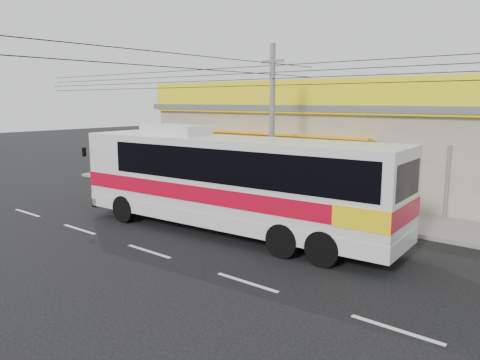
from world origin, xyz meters
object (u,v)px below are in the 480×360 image
object	(u,v)px
coach_bus	(235,178)
utility_pole	(272,74)
motorbike_red	(128,173)
motorbike_dark	(192,181)

from	to	relation	value
coach_bus	utility_pole	distance (m)	5.18
motorbike_red	motorbike_dark	xyz separation A→B (m)	(5.26, 0.00, 0.10)
motorbike_red	motorbike_dark	size ratio (longest dim) A/B	0.93
utility_pole	coach_bus	bearing A→B (deg)	-75.02
motorbike_red	motorbike_dark	distance (m)	5.26
coach_bus	motorbike_red	bearing A→B (deg)	156.85
coach_bus	motorbike_dark	world-z (taller)	coach_bus
coach_bus	motorbike_red	xyz separation A→B (m)	(-11.48, 3.98, -1.42)
coach_bus	motorbike_dark	xyz separation A→B (m)	(-6.21, 3.98, -1.32)
coach_bus	motorbike_red	size ratio (longest dim) A/B	7.12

